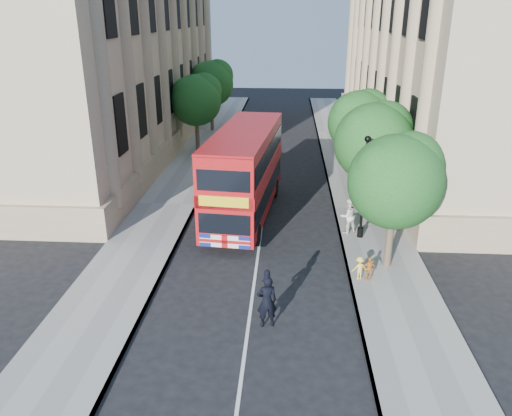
% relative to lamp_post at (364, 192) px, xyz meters
% --- Properties ---
extents(ground, '(120.00, 120.00, 0.00)m').
position_rel_lamp_post_xyz_m(ground, '(-5.00, -6.00, -2.51)').
color(ground, black).
rests_on(ground, ground).
extents(pavement_right, '(3.50, 80.00, 0.12)m').
position_rel_lamp_post_xyz_m(pavement_right, '(0.75, 4.00, -2.45)').
color(pavement_right, gray).
rests_on(pavement_right, ground).
extents(pavement_left, '(3.50, 80.00, 0.12)m').
position_rel_lamp_post_xyz_m(pavement_left, '(-10.75, 4.00, -2.45)').
color(pavement_left, gray).
rests_on(pavement_left, ground).
extents(building_right, '(12.00, 38.00, 18.00)m').
position_rel_lamp_post_xyz_m(building_right, '(8.80, 18.00, 6.49)').
color(building_right, tan).
rests_on(building_right, ground).
extents(building_left, '(12.00, 38.00, 18.00)m').
position_rel_lamp_post_xyz_m(building_left, '(-18.80, 18.00, 6.49)').
color(building_left, tan).
rests_on(building_left, ground).
extents(tree_right_near, '(4.00, 4.00, 6.08)m').
position_rel_lamp_post_xyz_m(tree_right_near, '(0.84, -2.97, 1.74)').
color(tree_right_near, '#473828').
rests_on(tree_right_near, ground).
extents(tree_right_mid, '(4.20, 4.20, 6.37)m').
position_rel_lamp_post_xyz_m(tree_right_mid, '(0.84, 3.03, 1.93)').
color(tree_right_mid, '#473828').
rests_on(tree_right_mid, ground).
extents(tree_right_far, '(4.00, 4.00, 6.15)m').
position_rel_lamp_post_xyz_m(tree_right_far, '(0.84, 9.03, 1.80)').
color(tree_right_far, '#473828').
rests_on(tree_right_far, ground).
extents(tree_left_far, '(4.00, 4.00, 6.30)m').
position_rel_lamp_post_xyz_m(tree_left_far, '(-10.96, 16.03, 1.93)').
color(tree_left_far, '#473828').
rests_on(tree_left_far, ground).
extents(tree_left_back, '(4.20, 4.20, 6.65)m').
position_rel_lamp_post_xyz_m(tree_left_back, '(-10.96, 24.03, 2.20)').
color(tree_left_back, '#473828').
rests_on(tree_left_back, ground).
extents(lamp_post, '(0.32, 0.32, 5.16)m').
position_rel_lamp_post_xyz_m(lamp_post, '(0.00, 0.00, 0.00)').
color(lamp_post, black).
rests_on(lamp_post, pavement_right).
extents(double_decker_bus, '(3.72, 10.55, 4.78)m').
position_rel_lamp_post_xyz_m(double_decker_bus, '(-6.01, 2.66, 0.13)').
color(double_decker_bus, '#A20B0D').
rests_on(double_decker_bus, ground).
extents(box_van, '(2.61, 5.43, 3.00)m').
position_rel_lamp_post_xyz_m(box_van, '(-7.04, 5.60, -1.04)').
color(box_van, black).
rests_on(box_van, ground).
extents(police_constable, '(0.83, 0.65, 2.01)m').
position_rel_lamp_post_xyz_m(police_constable, '(-4.34, -7.76, -1.50)').
color(police_constable, black).
rests_on(police_constable, ground).
extents(woman_pedestrian, '(1.10, 1.02, 1.82)m').
position_rel_lamp_post_xyz_m(woman_pedestrian, '(-0.60, 0.49, -1.48)').
color(woman_pedestrian, white).
rests_on(woman_pedestrian, pavement_right).
extents(child_a, '(0.60, 0.26, 1.01)m').
position_rel_lamp_post_xyz_m(child_a, '(-0.19, -4.33, -1.89)').
color(child_a, orange).
rests_on(child_a, pavement_right).
extents(child_b, '(0.73, 0.53, 1.02)m').
position_rel_lamp_post_xyz_m(child_b, '(-0.60, -4.29, -1.88)').
color(child_b, '#E5CC4E').
rests_on(child_b, pavement_right).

